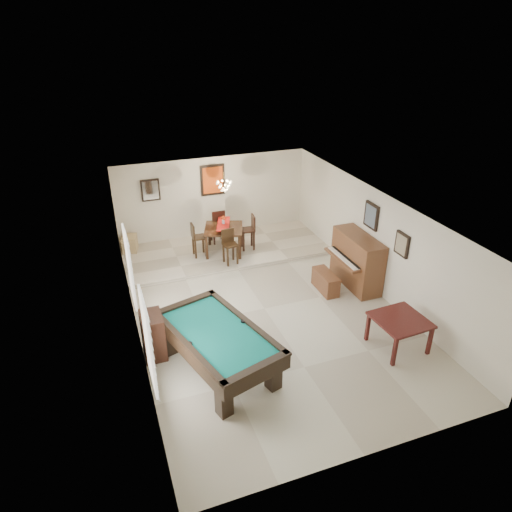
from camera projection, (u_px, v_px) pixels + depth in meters
ground_plane at (264, 309)px, 11.09m from camera, size 6.00×9.00×0.02m
wall_back at (213, 198)px, 14.25m from camera, size 6.00×0.04×2.60m
wall_front at (374, 395)px, 6.73m from camera, size 6.00×0.04×2.60m
wall_left at (132, 284)px, 9.57m from camera, size 0.04×9.00×2.60m
wall_right at (377, 242)px, 11.41m from camera, size 0.04×9.00×2.60m
ceiling at (265, 209)px, 9.89m from camera, size 6.00×9.00×0.04m
dining_step at (226, 250)px, 13.77m from camera, size 6.00×2.50×0.12m
window_left_front at (148, 342)px, 7.70m from camera, size 0.06×1.00×1.70m
window_left_rear at (130, 267)px, 10.04m from camera, size 0.06×1.00×1.70m
pool_table at (218, 351)px, 8.97m from camera, size 2.14×2.96×0.89m
square_table at (398, 333)px, 9.63m from camera, size 1.09×1.09×0.72m
upright_piano at (351, 262)px, 11.77m from camera, size 0.93×1.67×1.39m
piano_bench at (326, 282)px, 11.73m from camera, size 0.36×0.92×0.51m
apothecary_chest at (153, 335)px, 9.35m from camera, size 0.43×0.65×0.97m
dining_table at (224, 238)px, 13.36m from camera, size 1.38×1.38×0.89m
flower_vase at (223, 220)px, 13.10m from camera, size 0.18×0.18×0.25m
dining_chair_south at (230, 247)px, 12.70m from camera, size 0.41×0.41×0.99m
dining_chair_north at (217, 226)px, 13.93m from camera, size 0.40×0.40×1.08m
dining_chair_west at (199, 240)px, 13.12m from camera, size 0.37×0.37×1.00m
dining_chair_east at (248, 232)px, 13.52m from camera, size 0.43×0.43×1.05m
corner_bench at (130, 243)px, 13.53m from camera, size 0.51×0.59×0.46m
chandelier at (224, 183)px, 12.75m from camera, size 0.44×0.44×0.60m
back_painting at (213, 180)px, 13.94m from camera, size 0.75×0.06×0.95m
back_mirror at (150, 190)px, 13.40m from camera, size 0.55×0.06×0.65m
right_picture_upper at (371, 216)px, 11.37m from camera, size 0.06×0.55×0.65m
right_picture_lower at (402, 244)px, 10.37m from camera, size 0.06×0.45×0.55m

